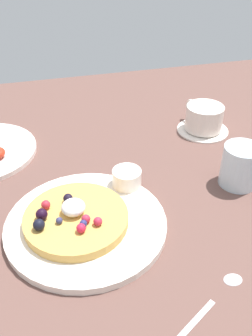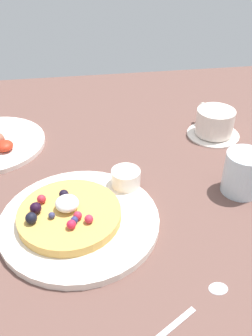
# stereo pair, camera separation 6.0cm
# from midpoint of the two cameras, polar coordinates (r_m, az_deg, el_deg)

# --- Properties ---
(ground_plane) EXTENTS (1.80, 1.23, 0.03)m
(ground_plane) POSITION_cam_midpoint_polar(r_m,az_deg,el_deg) (0.70, 1.07, -5.46)
(ground_plane) COLOR brown
(pancake_plate) EXTENTS (0.27, 0.27, 0.01)m
(pancake_plate) POSITION_cam_midpoint_polar(r_m,az_deg,el_deg) (0.63, -4.55, -8.31)
(pancake_plate) COLOR white
(pancake_plate) RESTS_ON ground_plane
(pancake_with_berries) EXTENTS (0.17, 0.17, 0.04)m
(pancake_with_berries) POSITION_cam_midpoint_polar(r_m,az_deg,el_deg) (0.62, -6.24, -7.22)
(pancake_with_berries) COLOR gold
(pancake_with_berries) RESTS_ON pancake_plate
(syrup_ramekin) EXTENTS (0.05, 0.05, 0.03)m
(syrup_ramekin) POSITION_cam_midpoint_polar(r_m,az_deg,el_deg) (0.69, 2.46, -1.59)
(syrup_ramekin) COLOR white
(syrup_ramekin) RESTS_ON pancake_plate
(coffee_saucer) EXTENTS (0.12, 0.12, 0.01)m
(coffee_saucer) POSITION_cam_midpoint_polar(r_m,az_deg,el_deg) (0.91, 15.24, 5.12)
(coffee_saucer) COLOR white
(coffee_saucer) RESTS_ON ground_plane
(coffee_cup) EXTENTS (0.09, 0.12, 0.06)m
(coffee_cup) POSITION_cam_midpoint_polar(r_m,az_deg,el_deg) (0.89, 15.53, 7.02)
(coffee_cup) COLOR white
(coffee_cup) RESTS_ON coffee_saucer
(teaspoon) EXTENTS (0.15, 0.09, 0.01)m
(teaspoon) POSITION_cam_midpoint_polar(r_m,az_deg,el_deg) (0.55, 14.60, -19.89)
(teaspoon) COLOR silver
(teaspoon) RESTS_ON ground_plane
(water_glass) EXTENTS (0.07, 0.07, 0.08)m
(water_glass) POSITION_cam_midpoint_polar(r_m,az_deg,el_deg) (0.72, 20.03, -0.81)
(water_glass) COLOR silver
(water_glass) RESTS_ON ground_plane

